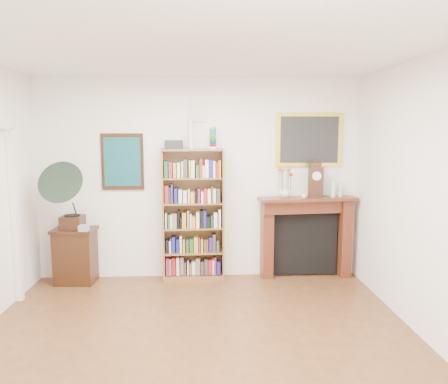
% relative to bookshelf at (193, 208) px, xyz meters
% --- Properties ---
extents(room, '(4.51, 5.01, 2.81)m').
position_rel_bookshelf_xyz_m(room, '(0.08, -2.33, 0.38)').
color(room, '#4F3118').
rests_on(room, ground).
extents(teal_poster, '(0.58, 0.04, 0.78)m').
position_rel_bookshelf_xyz_m(teal_poster, '(-0.97, 0.15, 0.63)').
color(teal_poster, black).
rests_on(teal_poster, back_wall).
extents(small_picture, '(0.26, 0.04, 0.30)m').
position_rel_bookshelf_xyz_m(small_picture, '(0.08, 0.15, 1.33)').
color(small_picture, white).
rests_on(small_picture, back_wall).
extents(gilt_painting, '(0.95, 0.04, 0.75)m').
position_rel_bookshelf_xyz_m(gilt_painting, '(1.63, 0.15, 0.93)').
color(gilt_painting, gold).
rests_on(gilt_painting, back_wall).
extents(bookshelf, '(0.86, 0.34, 2.11)m').
position_rel_bookshelf_xyz_m(bookshelf, '(0.00, 0.00, 0.00)').
color(bookshelf, brown).
rests_on(bookshelf, floor).
extents(side_cabinet, '(0.58, 0.44, 0.76)m').
position_rel_bookshelf_xyz_m(side_cabinet, '(-1.61, -0.05, -0.64)').
color(side_cabinet, black).
rests_on(side_cabinet, floor).
extents(fireplace, '(1.39, 0.45, 1.16)m').
position_rel_bookshelf_xyz_m(fireplace, '(1.60, 0.07, -0.34)').
color(fireplace, '#4A2411').
rests_on(fireplace, floor).
extents(gramophone, '(0.59, 0.73, 0.93)m').
position_rel_bookshelf_xyz_m(gramophone, '(-1.63, -0.20, 0.26)').
color(gramophone, black).
rests_on(gramophone, side_cabinet).
extents(cd_stack, '(0.13, 0.13, 0.08)m').
position_rel_bookshelf_xyz_m(cd_stack, '(-1.44, -0.20, -0.22)').
color(cd_stack, '#BAB8C6').
rests_on(cd_stack, side_cabinet).
extents(mantel_clock, '(0.23, 0.16, 0.48)m').
position_rel_bookshelf_xyz_m(mantel_clock, '(1.70, 0.02, 0.37)').
color(mantel_clock, black).
rests_on(mantel_clock, fireplace).
extents(flower_vase, '(0.16, 0.16, 0.16)m').
position_rel_bookshelf_xyz_m(flower_vase, '(1.27, 0.01, 0.21)').
color(flower_vase, silver).
rests_on(flower_vase, fireplace).
extents(teacup, '(0.10, 0.10, 0.06)m').
position_rel_bookshelf_xyz_m(teacup, '(1.52, -0.08, 0.17)').
color(teacup, silver).
rests_on(teacup, fireplace).
extents(bottle_left, '(0.07, 0.07, 0.24)m').
position_rel_bookshelf_xyz_m(bottle_left, '(1.95, 0.01, 0.25)').
color(bottle_left, silver).
rests_on(bottle_left, fireplace).
extents(bottle_right, '(0.06, 0.06, 0.20)m').
position_rel_bookshelf_xyz_m(bottle_right, '(2.07, 0.06, 0.23)').
color(bottle_right, silver).
rests_on(bottle_right, fireplace).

